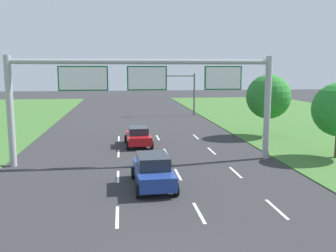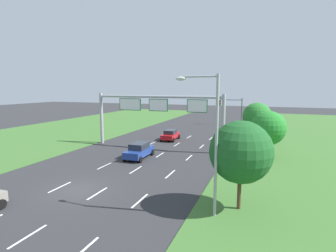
{
  "view_description": "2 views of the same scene",
  "coord_description": "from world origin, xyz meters",
  "px_view_note": "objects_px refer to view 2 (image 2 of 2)",
  "views": [
    {
      "loc": [
        -1.51,
        -9.09,
        6.13
      ],
      "look_at": [
        1.77,
        16.84,
        2.15
      ],
      "focal_mm": 40.0,
      "sensor_mm": 36.0,
      "label": 1
    },
    {
      "loc": [
        13.15,
        -15.3,
        7.71
      ],
      "look_at": [
        1.12,
        16.26,
        2.78
      ],
      "focal_mm": 28.0,
      "sensor_mm": 36.0,
      "label": 2
    }
  ],
  "objects_px": {
    "sign_gantry": "(157,110)",
    "roadside_tree_near": "(241,152)",
    "car_near_red": "(170,135)",
    "car_lead_silver": "(139,150)",
    "traffic_light_mast": "(232,107)",
    "roadside_tree_far": "(257,117)",
    "street_lamp": "(210,133)",
    "roadside_tree_mid": "(268,128)"
  },
  "relations": [
    {
      "from": "sign_gantry",
      "to": "roadside_tree_near",
      "type": "relative_size",
      "value": 3.01
    },
    {
      "from": "car_near_red",
      "to": "roadside_tree_near",
      "type": "height_order",
      "value": "roadside_tree_near"
    },
    {
      "from": "roadside_tree_near",
      "to": "sign_gantry",
      "type": "bearing_deg",
      "value": 129.58
    },
    {
      "from": "car_lead_silver",
      "to": "traffic_light_mast",
      "type": "distance_m",
      "value": 30.8
    },
    {
      "from": "car_lead_silver",
      "to": "roadside_tree_near",
      "type": "height_order",
      "value": "roadside_tree_near"
    },
    {
      "from": "roadside_tree_far",
      "to": "car_lead_silver",
      "type": "bearing_deg",
      "value": -130.87
    },
    {
      "from": "car_near_red",
      "to": "traffic_light_mast",
      "type": "relative_size",
      "value": 0.73
    },
    {
      "from": "car_lead_silver",
      "to": "traffic_light_mast",
      "type": "xyz_separation_m",
      "value": [
        6.18,
        30.03,
        3.01
      ]
    },
    {
      "from": "roadside_tree_far",
      "to": "car_near_red",
      "type": "bearing_deg",
      "value": -166.73
    },
    {
      "from": "car_lead_silver",
      "to": "traffic_light_mast",
      "type": "height_order",
      "value": "traffic_light_mast"
    },
    {
      "from": "sign_gantry",
      "to": "roadside_tree_near",
      "type": "xyz_separation_m",
      "value": [
        11.68,
        -14.14,
        -1.17
      ]
    },
    {
      "from": "car_near_red",
      "to": "street_lamp",
      "type": "bearing_deg",
      "value": -66.4
    },
    {
      "from": "traffic_light_mast",
      "to": "roadside_tree_near",
      "type": "xyz_separation_m",
      "value": [
        5.45,
        -38.89,
        -0.1
      ]
    },
    {
      "from": "traffic_light_mast",
      "to": "roadside_tree_mid",
      "type": "height_order",
      "value": "traffic_light_mast"
    },
    {
      "from": "car_lead_silver",
      "to": "roadside_tree_far",
      "type": "xyz_separation_m",
      "value": [
        11.72,
        13.55,
        2.8
      ]
    },
    {
      "from": "car_near_red",
      "to": "traffic_light_mast",
      "type": "xyz_separation_m",
      "value": [
        6.46,
        19.31,
        3.09
      ]
    },
    {
      "from": "car_near_red",
      "to": "car_lead_silver",
      "type": "bearing_deg",
      "value": -90.9
    },
    {
      "from": "traffic_light_mast",
      "to": "sign_gantry",
      "type": "bearing_deg",
      "value": -104.14
    },
    {
      "from": "traffic_light_mast",
      "to": "roadside_tree_mid",
      "type": "distance_m",
      "value": 26.29
    },
    {
      "from": "street_lamp",
      "to": "sign_gantry",
      "type": "bearing_deg",
      "value": 122.75
    },
    {
      "from": "traffic_light_mast",
      "to": "street_lamp",
      "type": "bearing_deg",
      "value": -84.62
    },
    {
      "from": "sign_gantry",
      "to": "roadside_tree_mid",
      "type": "relative_size",
      "value": 3.27
    },
    {
      "from": "street_lamp",
      "to": "roadside_tree_near",
      "type": "xyz_separation_m",
      "value": [
        1.65,
        1.46,
        -1.32
      ]
    },
    {
      "from": "traffic_light_mast",
      "to": "car_near_red",
      "type": "bearing_deg",
      "value": -108.51
    },
    {
      "from": "sign_gantry",
      "to": "street_lamp",
      "type": "relative_size",
      "value": 2.03
    },
    {
      "from": "roadside_tree_far",
      "to": "roadside_tree_near",
      "type": "bearing_deg",
      "value": -90.24
    },
    {
      "from": "traffic_light_mast",
      "to": "roadside_tree_near",
      "type": "distance_m",
      "value": 39.26
    },
    {
      "from": "car_near_red",
      "to": "traffic_light_mast",
      "type": "bearing_deg",
      "value": 69.1
    },
    {
      "from": "car_lead_silver",
      "to": "street_lamp",
      "type": "relative_size",
      "value": 0.53
    },
    {
      "from": "traffic_light_mast",
      "to": "car_lead_silver",
      "type": "bearing_deg",
      "value": -101.64
    },
    {
      "from": "roadside_tree_near",
      "to": "roadside_tree_far",
      "type": "distance_m",
      "value": 22.41
    },
    {
      "from": "traffic_light_mast",
      "to": "roadside_tree_far",
      "type": "bearing_deg",
      "value": -71.41
    },
    {
      "from": "car_near_red",
      "to": "traffic_light_mast",
      "type": "distance_m",
      "value": 20.59
    },
    {
      "from": "car_near_red",
      "to": "street_lamp",
      "type": "xyz_separation_m",
      "value": [
        10.26,
        -21.04,
        4.3
      ]
    },
    {
      "from": "car_lead_silver",
      "to": "roadside_tree_mid",
      "type": "bearing_deg",
      "value": 17.6
    },
    {
      "from": "car_lead_silver",
      "to": "sign_gantry",
      "type": "bearing_deg",
      "value": 88.57
    },
    {
      "from": "car_near_red",
      "to": "roadside_tree_near",
      "type": "xyz_separation_m",
      "value": [
        11.91,
        -19.58,
        2.98
      ]
    },
    {
      "from": "roadside_tree_far",
      "to": "roadside_tree_mid",
      "type": "bearing_deg",
      "value": -80.38
    },
    {
      "from": "traffic_light_mast",
      "to": "street_lamp",
      "type": "distance_m",
      "value": 40.54
    },
    {
      "from": "car_near_red",
      "to": "roadside_tree_near",
      "type": "relative_size",
      "value": 0.71
    },
    {
      "from": "car_near_red",
      "to": "traffic_light_mast",
      "type": "height_order",
      "value": "traffic_light_mast"
    },
    {
      "from": "roadside_tree_mid",
      "to": "traffic_light_mast",
      "type": "bearing_deg",
      "value": 105.54
    }
  ]
}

